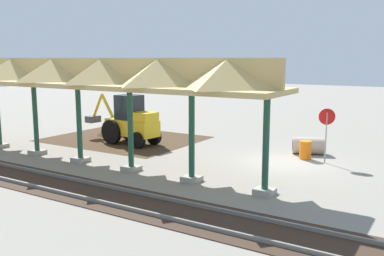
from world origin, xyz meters
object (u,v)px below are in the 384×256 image
object	(u,v)px
stop_sign	(327,124)
traffic_barrel	(305,150)
concrete_pipe	(308,146)
backhoe	(130,122)

from	to	relation	value
stop_sign	traffic_barrel	xyz separation A→B (m)	(1.02, -0.28, -1.42)
stop_sign	concrete_pipe	xyz separation A→B (m)	(1.25, -1.47, -1.44)
concrete_pipe	traffic_barrel	size ratio (longest dim) A/B	1.96
stop_sign	backhoe	bearing A→B (deg)	6.63
backhoe	concrete_pipe	size ratio (longest dim) A/B	3.07
traffic_barrel	stop_sign	bearing A→B (deg)	164.61
stop_sign	concrete_pipe	world-z (taller)	stop_sign
concrete_pipe	stop_sign	bearing A→B (deg)	130.36
stop_sign	backhoe	size ratio (longest dim) A/B	0.48
stop_sign	backhoe	world-z (taller)	backhoe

